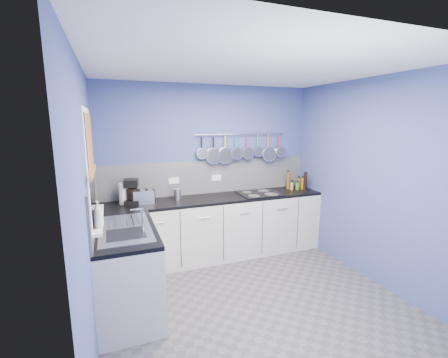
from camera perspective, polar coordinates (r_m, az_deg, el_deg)
floor at (r=3.73m, az=5.16°, el=-21.51°), size 3.20×3.00×0.02m
ceiling at (r=3.19m, az=5.98°, el=20.31°), size 3.20×3.00×0.02m
wall_back at (r=4.61m, az=-2.76°, el=1.70°), size 3.20×0.02×2.50m
wall_front at (r=2.05m, az=24.82°, el=-11.07°), size 3.20×0.02×2.50m
wall_left at (r=2.92m, az=-24.20°, el=-4.63°), size 0.02×3.00×2.50m
wall_right at (r=4.19m, az=25.71°, el=-0.29°), size 0.02×3.00×2.50m
backsplash_back at (r=4.61m, az=-2.66°, el=0.43°), size 3.20×0.02×0.50m
backsplash_left at (r=3.53m, az=-23.19°, el=-3.69°), size 0.02×1.80×0.50m
cabinet_run_back at (r=4.53m, az=-1.44°, el=-9.18°), size 3.20×0.60×0.86m
worktop_back at (r=4.40m, az=-1.47°, el=-3.66°), size 3.20×0.60×0.04m
cabinet_run_left at (r=3.49m, az=-17.55°, el=-16.11°), size 0.60×1.20×0.86m
worktop_left at (r=3.31m, az=-17.99°, el=-9.13°), size 0.60×1.20×0.04m
window_frame at (r=3.16m, az=-23.69°, el=2.07°), size 0.01×1.00×1.10m
window_glass at (r=3.16m, az=-23.60°, el=2.08°), size 0.01×0.90×1.00m
bamboo_blind at (r=3.13m, az=-23.77°, el=6.15°), size 0.01×0.90×0.55m
window_sill at (r=3.27m, az=-22.56°, el=-6.86°), size 0.10×0.98×0.03m
sink_unit at (r=3.30m, az=-18.02°, el=-8.74°), size 0.50×0.95×0.01m
mixer_tap at (r=3.10m, az=-15.01°, el=-7.40°), size 0.12×0.08×0.26m
socket_left at (r=4.46m, az=-9.34°, el=-0.30°), size 0.15×0.01×0.09m
socket_right at (r=4.63m, az=-1.44°, el=0.24°), size 0.15×0.01×0.09m
pot_rail at (r=4.68m, az=3.31°, el=8.36°), size 1.45×0.02×0.02m
soap_bottle_a at (r=2.92m, az=-22.52°, el=-6.12°), size 0.12×0.12×0.24m
soap_bottle_b at (r=3.05m, az=-22.42°, el=-6.08°), size 0.08×0.08×0.17m
paper_towel at (r=4.22m, az=-18.24°, el=-2.61°), size 0.15×0.15×0.28m
coffee_maker at (r=4.18m, az=-16.85°, el=-2.29°), size 0.22×0.24×0.33m
toaster at (r=4.19m, az=-14.88°, el=-3.23°), size 0.28×0.16×0.18m
canister at (r=4.32m, az=-8.73°, el=-2.80°), size 0.11×0.11×0.14m
hob at (r=4.61m, az=6.55°, el=-2.72°), size 0.59×0.52×0.01m
pan_0 at (r=4.46m, az=-4.18°, el=5.97°), size 0.16×0.06×0.35m
pan_1 at (r=4.52m, az=-1.96°, el=5.53°), size 0.24×0.06×0.43m
pan_2 at (r=4.58m, az=0.20°, el=5.59°), size 0.25×0.07×0.44m
pan_3 at (r=4.65m, az=2.30°, el=5.96°), size 0.20×0.08×0.39m
pan_4 at (r=4.72m, az=4.34°, el=6.04°), size 0.19×0.08×0.38m
pan_5 at (r=4.80m, az=6.32°, el=6.28°), size 0.16×0.08×0.35m
pan_6 at (r=4.89m, az=8.22°, el=5.83°), size 0.24×0.09×0.43m
pan_7 at (r=4.97m, az=10.07°, el=6.26°), size 0.17×0.13×0.36m
condiment_0 at (r=5.12m, az=13.80°, el=-0.69°), size 0.07×0.07×0.17m
condiment_1 at (r=5.09m, az=12.63°, el=-1.08°), size 0.05×0.05×0.11m
condiment_2 at (r=5.00m, az=11.93°, el=-0.25°), size 0.06×0.06×0.28m
condiment_3 at (r=5.04m, az=14.49°, el=-0.81°), size 0.06×0.06×0.19m
condiment_4 at (r=5.00m, az=13.57°, el=-1.27°), size 0.06×0.06×0.12m
condiment_5 at (r=4.95m, az=12.56°, el=-1.29°), size 0.05×0.05×0.12m
condiment_6 at (r=4.95m, az=14.95°, el=-0.49°), size 0.06×0.06×0.28m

